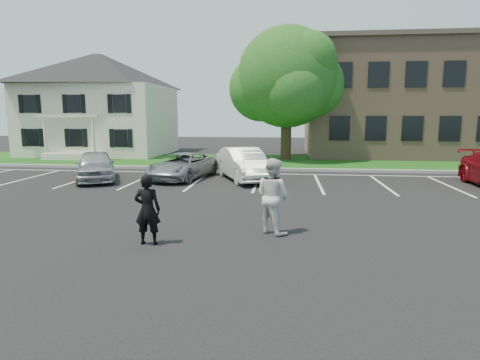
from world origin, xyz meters
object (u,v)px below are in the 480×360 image
(house, at_px, (101,105))
(car_white_sedan, at_px, (244,164))
(tree, at_px, (288,80))
(car_silver_west, at_px, (96,165))
(man_black_suit, at_px, (147,210))
(office_building, at_px, (457,100))
(man_white_shirt, at_px, (273,196))
(car_silver_minivan, at_px, (183,166))

(house, relative_size, car_white_sedan, 2.23)
(tree, distance_m, car_silver_west, 13.91)
(man_black_suit, bearing_deg, tree, -104.63)
(house, relative_size, office_building, 0.46)
(house, height_order, man_white_shirt, house)
(office_building, relative_size, car_silver_minivan, 5.01)
(tree, relative_size, car_silver_west, 2.11)
(car_silver_west, xyz_separation_m, car_white_sedan, (6.95, 0.93, 0.05))
(office_building, xyz_separation_m, tree, (-12.61, -4.74, 1.19))
(office_building, distance_m, car_white_sedan, 20.12)
(tree, bearing_deg, office_building, 20.61)
(office_building, distance_m, car_silver_minivan, 22.40)
(house, height_order, man_black_suit, house)
(car_silver_west, height_order, car_white_sedan, car_white_sedan)
(car_silver_minivan, bearing_deg, office_building, 50.31)
(man_black_suit, xyz_separation_m, car_silver_west, (-5.65, 8.88, -0.14))
(office_building, height_order, man_white_shirt, office_building)
(tree, distance_m, man_black_suit, 19.24)
(office_building, relative_size, man_black_suit, 13.23)
(office_building, bearing_deg, car_white_sedan, -137.72)
(man_white_shirt, height_order, car_white_sedan, man_white_shirt)
(office_building, relative_size, tree, 2.55)
(man_white_shirt, height_order, car_silver_west, man_white_shirt)
(man_black_suit, distance_m, car_silver_west, 10.53)
(man_black_suit, relative_size, car_white_sedan, 0.37)
(man_black_suit, xyz_separation_m, man_white_shirt, (2.93, 1.29, 0.14))
(car_silver_west, bearing_deg, car_white_sedan, -17.14)
(house, height_order, car_silver_minivan, house)
(house, height_order, office_building, office_building)
(man_black_suit, relative_size, car_silver_west, 0.41)
(man_white_shirt, relative_size, car_silver_west, 0.48)
(house, distance_m, man_white_shirt, 24.42)
(house, distance_m, car_silver_west, 13.73)
(man_black_suit, bearing_deg, office_building, -128.88)
(car_white_sedan, bearing_deg, man_black_suit, -121.17)
(office_building, bearing_deg, man_black_suit, -124.61)
(office_building, relative_size, car_white_sedan, 4.85)
(tree, bearing_deg, car_silver_west, -133.42)
(office_building, height_order, car_silver_minivan, office_building)
(man_black_suit, distance_m, car_silver_minivan, 9.98)
(man_black_suit, bearing_deg, car_white_sedan, -101.83)
(house, distance_m, man_black_suit, 24.02)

